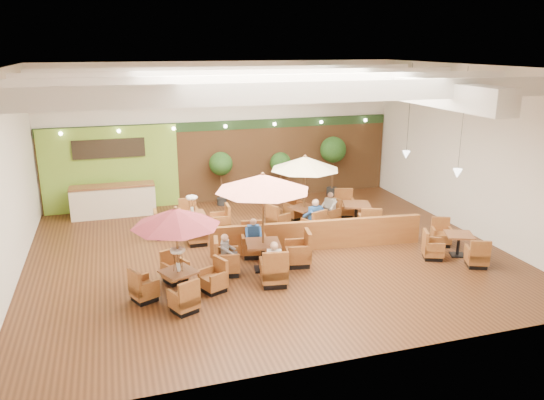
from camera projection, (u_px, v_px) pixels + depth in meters
name	position (u px, v px, depth m)	size (l,w,h in m)	color
room	(264.00, 128.00, 16.36)	(14.04, 14.00, 5.52)	#381E0F
service_counter	(113.00, 201.00, 19.48)	(3.00, 0.75, 1.18)	beige
booth_divider	(318.00, 235.00, 16.33)	(6.65, 0.18, 0.92)	brown
table_0	(177.00, 236.00, 12.93)	(2.48, 2.48, 2.38)	brown
table_1	(263.00, 205.00, 14.41)	(2.85, 2.85, 2.83)	brown
table_2	(305.00, 178.00, 17.91)	(2.67, 2.67, 2.57)	brown
table_3	(193.00, 223.00, 17.58)	(2.50, 2.50, 1.52)	brown
table_4	(451.00, 246.00, 15.80)	(1.74, 2.48, 0.87)	brown
table_5	(356.00, 215.00, 18.48)	(1.15, 2.87, 1.01)	brown
topiary_0	(221.00, 166.00, 20.53)	(0.91, 0.91, 2.12)	black
topiary_1	(280.00, 165.00, 21.24)	(0.85, 0.85, 1.97)	black
topiary_2	(333.00, 152.00, 21.77)	(1.07, 1.07, 2.49)	black
diner_0	(274.00, 259.00, 13.79)	(0.42, 0.38, 0.78)	silver
diner_1	(253.00, 233.00, 15.69)	(0.38, 0.32, 0.72)	#2453A0
diner_2	(227.00, 250.00, 14.45)	(0.35, 0.39, 0.72)	gray
diner_3	(314.00, 214.00, 17.33)	(0.46, 0.42, 0.83)	#2453A0
diner_4	(329.00, 205.00, 18.46)	(0.39, 0.41, 0.72)	silver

